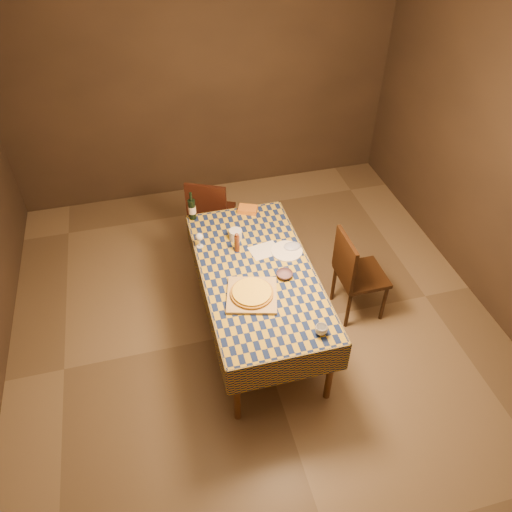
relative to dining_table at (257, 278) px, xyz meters
name	(u,v)px	position (x,y,z in m)	size (l,w,h in m)	color
room	(258,216)	(0.00, 0.00, 0.66)	(5.00, 5.10, 2.70)	brown
dining_table	(257,278)	(0.00, 0.00, 0.00)	(0.94, 1.84, 0.77)	brown
cutting_board	(252,295)	(-0.12, -0.27, 0.09)	(0.39, 0.39, 0.02)	tan
pizza	(252,293)	(-0.12, -0.27, 0.12)	(0.45, 0.45, 0.03)	#A0681A
pepper_mill	(237,243)	(-0.11, 0.30, 0.17)	(0.06, 0.06, 0.19)	#512512
bowl	(285,275)	(0.20, -0.12, 0.10)	(0.14, 0.14, 0.04)	#593F4B
wine_glass	(199,237)	(-0.41, 0.44, 0.18)	(0.08, 0.08, 0.15)	silver
wine_bottle	(192,209)	(-0.41, 0.86, 0.18)	(0.09, 0.09, 0.29)	black
deli_tub	(236,235)	(-0.08, 0.46, 0.12)	(0.12, 0.12, 0.10)	silver
takeout_container	(248,209)	(0.12, 0.84, 0.10)	(0.18, 0.13, 0.04)	#BC6518
white_plate	(287,251)	(0.31, 0.18, 0.08)	(0.28, 0.28, 0.02)	white
tumbler	(321,330)	(0.29, -0.76, 0.11)	(0.09, 0.09, 0.07)	silver
flour_patch	(265,250)	(0.13, 0.24, 0.08)	(0.25, 0.19, 0.00)	silver
flour_bag	(292,246)	(0.37, 0.21, 0.10)	(0.15, 0.12, 0.05)	#A4AED2
chair_far	(210,212)	(-0.19, 1.24, -0.17)	(0.56, 0.56, 0.93)	black
chair_right	(354,271)	(0.92, 0.03, -0.17)	(0.43, 0.42, 0.93)	black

